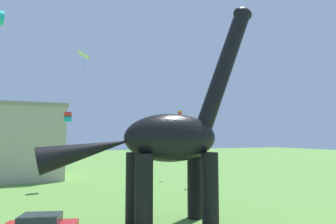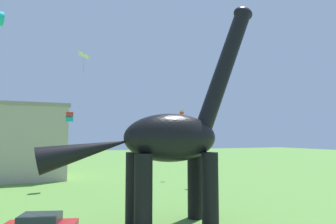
# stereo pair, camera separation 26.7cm
# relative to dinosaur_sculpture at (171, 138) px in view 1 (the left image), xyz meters

# --- Properties ---
(dinosaur_sculpture) EXTENTS (16.19, 3.43, 16.92)m
(dinosaur_sculpture) POSITION_rel_dinosaur_sculpture_xyz_m (0.00, 0.00, 0.00)
(dinosaur_sculpture) COLOR black
(dinosaur_sculpture) RESTS_ON ground_plane
(kite_high_right) EXTENTS (0.84, 0.84, 1.16)m
(kite_high_right) POSITION_rel_dinosaur_sculpture_xyz_m (-5.86, 18.24, 2.50)
(kite_high_right) COLOR red
(kite_apex) EXTENTS (0.93, 1.22, 1.47)m
(kite_apex) POSITION_rel_dinosaur_sculpture_xyz_m (-5.89, 2.19, 5.93)
(kite_apex) COLOR white
(kite_mid_left) EXTENTS (0.60, 0.60, 0.62)m
(kite_mid_left) POSITION_rel_dinosaur_sculpture_xyz_m (10.60, 20.96, 3.77)
(kite_mid_left) COLOR orange
(kite_near_high) EXTENTS (0.52, 0.70, 0.24)m
(kite_near_high) POSITION_rel_dinosaur_sculpture_xyz_m (12.51, 15.34, 7.04)
(kite_near_high) COLOR #19B2B7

